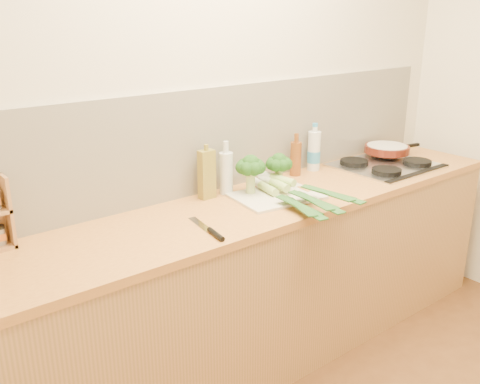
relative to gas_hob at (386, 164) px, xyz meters
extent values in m
plane|color=beige|center=(-1.02, 0.30, 0.39)|extent=(3.50, 0.00, 3.50)
cube|color=silver|center=(-1.02, 0.29, 0.26)|extent=(3.20, 0.02, 0.54)
cube|color=#AD7B48|center=(-1.02, 0.00, -0.48)|extent=(3.20, 0.60, 0.86)
cube|color=gold|center=(-1.02, 0.00, -0.03)|extent=(3.20, 0.62, 0.04)
cube|color=silver|center=(0.00, 0.00, -0.01)|extent=(0.58, 0.50, 0.01)
cube|color=black|center=(0.00, -0.23, 0.00)|extent=(0.58, 0.04, 0.01)
cylinder|color=black|center=(-0.15, -0.12, 0.01)|extent=(0.17, 0.17, 0.03)
cylinder|color=black|center=(0.15, -0.12, 0.01)|extent=(0.17, 0.17, 0.03)
cylinder|color=black|center=(-0.15, 0.12, 0.01)|extent=(0.17, 0.17, 0.03)
cylinder|color=black|center=(0.15, 0.12, 0.01)|extent=(0.17, 0.17, 0.03)
cube|color=silver|center=(-0.90, 0.00, -0.01)|extent=(0.46, 0.37, 0.01)
cylinder|color=#9CB569|center=(-0.98, 0.11, 0.05)|extent=(0.05, 0.05, 0.10)
sphere|color=#0F330E|center=(-0.98, 0.11, 0.15)|extent=(0.09, 0.09, 0.09)
sphere|color=#0F330E|center=(-0.94, 0.11, 0.14)|extent=(0.07, 0.07, 0.07)
sphere|color=#0F330E|center=(-0.96, 0.14, 0.14)|extent=(0.07, 0.07, 0.07)
sphere|color=#0F330E|center=(-0.99, 0.15, 0.14)|extent=(0.07, 0.07, 0.07)
sphere|color=#0F330E|center=(-1.02, 0.12, 0.14)|extent=(0.07, 0.07, 0.07)
sphere|color=#0F330E|center=(-1.02, 0.09, 0.14)|extent=(0.07, 0.07, 0.07)
sphere|color=#0F330E|center=(-0.99, 0.06, 0.14)|extent=(0.07, 0.07, 0.07)
sphere|color=#0F330E|center=(-0.96, 0.07, 0.14)|extent=(0.07, 0.07, 0.07)
cylinder|color=#9CB569|center=(-0.81, 0.09, 0.04)|extent=(0.04, 0.04, 0.09)
sphere|color=#0F330E|center=(-0.81, 0.09, 0.14)|extent=(0.09, 0.09, 0.09)
sphere|color=#0F330E|center=(-0.77, 0.09, 0.13)|extent=(0.07, 0.07, 0.07)
sphere|color=#0F330E|center=(-0.78, 0.12, 0.13)|extent=(0.07, 0.07, 0.07)
sphere|color=#0F330E|center=(-0.81, 0.13, 0.13)|extent=(0.07, 0.07, 0.07)
sphere|color=#0F330E|center=(-0.84, 0.11, 0.13)|extent=(0.07, 0.07, 0.07)
sphere|color=#0F330E|center=(-0.84, 0.07, 0.13)|extent=(0.07, 0.07, 0.07)
sphere|color=#0F330E|center=(-0.81, 0.05, 0.13)|extent=(0.07, 0.07, 0.07)
sphere|color=#0F330E|center=(-0.78, 0.06, 0.13)|extent=(0.07, 0.07, 0.07)
cylinder|color=white|center=(-0.89, 0.17, 0.02)|extent=(0.06, 0.12, 0.04)
cylinder|color=#A4C663|center=(-0.91, 0.05, 0.02)|extent=(0.07, 0.15, 0.04)
cube|color=#1A4B1B|center=(-0.97, -0.24, 0.02)|extent=(0.15, 0.30, 0.02)
cube|color=#1A4B1B|center=(-0.98, -0.26, 0.02)|extent=(0.11, 0.34, 0.01)
cube|color=#1A4B1B|center=(-0.97, -0.23, 0.02)|extent=(0.05, 0.28, 0.02)
cylinder|color=white|center=(-0.85, 0.13, 0.04)|extent=(0.05, 0.11, 0.04)
cylinder|color=#A4C663|center=(-0.87, 0.01, 0.04)|extent=(0.06, 0.14, 0.04)
cube|color=#1A4B1B|center=(-0.90, -0.27, 0.04)|extent=(0.13, 0.30, 0.02)
cube|color=#1A4B1B|center=(-0.90, -0.29, 0.04)|extent=(0.09, 0.34, 0.01)
cube|color=#1A4B1B|center=(-0.90, -0.26, 0.04)|extent=(0.07, 0.28, 0.02)
cylinder|color=white|center=(-0.85, 0.16, 0.06)|extent=(0.05, 0.13, 0.04)
cylinder|color=#A4C663|center=(-0.83, 0.03, 0.06)|extent=(0.06, 0.16, 0.04)
cube|color=#1A4B1B|center=(-0.80, -0.27, 0.06)|extent=(0.07, 0.30, 0.02)
cube|color=#1A4B1B|center=(-0.80, -0.29, 0.06)|extent=(0.08, 0.34, 0.01)
cube|color=#1A4B1B|center=(-0.81, -0.26, 0.06)|extent=(0.12, 0.28, 0.02)
cube|color=silver|center=(-1.41, -0.06, -0.01)|extent=(0.06, 0.19, 0.00)
cylinder|color=black|center=(-1.44, -0.21, 0.00)|extent=(0.04, 0.13, 0.02)
cylinder|color=#51190D|center=(0.15, 0.11, 0.05)|extent=(0.28, 0.28, 0.05)
cylinder|color=beige|center=(0.15, 0.11, 0.07)|extent=(0.25, 0.25, 0.00)
cube|color=black|center=(0.35, 0.08, 0.05)|extent=(0.14, 0.05, 0.02)
cube|color=#B1804C|center=(-2.13, 0.23, 0.13)|extent=(0.01, 0.10, 0.30)
cylinder|color=gray|center=(-2.17, 0.23, 0.03)|extent=(0.04, 0.04, 0.07)
cube|color=olive|center=(-1.18, 0.21, 0.11)|extent=(0.08, 0.05, 0.25)
cylinder|color=olive|center=(-1.18, 0.21, 0.25)|extent=(0.02, 0.02, 0.03)
cylinder|color=silver|center=(-1.07, 0.21, 0.09)|extent=(0.07, 0.07, 0.22)
cylinder|color=silver|center=(-1.07, 0.21, 0.23)|extent=(0.03, 0.03, 0.06)
cylinder|color=brown|center=(-0.56, 0.22, 0.08)|extent=(0.06, 0.06, 0.19)
cylinder|color=brown|center=(-0.56, 0.22, 0.20)|extent=(0.03, 0.03, 0.05)
cylinder|color=silver|center=(-0.40, 0.23, 0.10)|extent=(0.08, 0.08, 0.23)
cylinder|color=silver|center=(-0.40, 0.23, 0.23)|extent=(0.03, 0.03, 0.03)
cylinder|color=#3388BF|center=(-0.40, 0.23, 0.07)|extent=(0.08, 0.08, 0.07)
camera|label=1|loc=(-2.64, -1.90, 0.90)|focal=40.00mm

